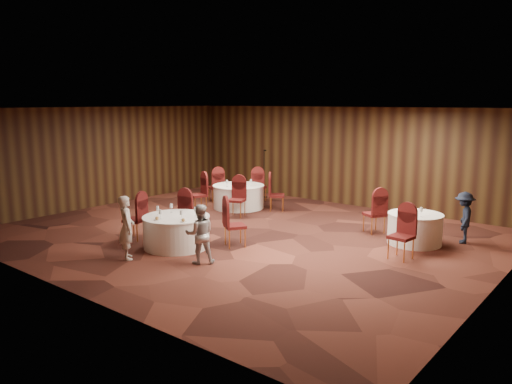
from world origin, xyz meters
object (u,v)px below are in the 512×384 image
Objects in this scene: mic_stand at (264,183)px; woman_a at (127,227)px; table_left at (239,196)px; table_right at (415,228)px; man_c at (464,218)px; woman_b at (200,234)px; table_main at (177,231)px.

woman_a is at bearing -74.86° from mic_stand.
table_left is 0.96× the size of mic_stand.
table_left is 1.18× the size of woman_a.
man_c is at bearing 42.54° from table_right.
table_right is at bearing -173.99° from woman_b.
woman_a is at bearing -59.01° from man_c.
woman_a is 1.10× the size of woman_b.
woman_b is at bearing -54.02° from man_c.
table_right is 1.22m from man_c.
woman_a is at bearing -97.29° from table_main.
woman_b is (3.00, -4.72, 0.26)m from table_left.
woman_b reaches higher than table_right.
man_c is at bearing -176.32° from woman_b.
table_left is 1.27× the size of table_right.
table_main is at bearing -65.17° from man_c.
woman_b is (1.28, -0.51, 0.26)m from table_main.
table_right is at bearing -4.45° from table_left.
table_main is at bearing -70.54° from woman_b.
man_c is (0.88, 0.81, 0.25)m from table_right.
man_c reaches higher than table_left.
mic_stand is 1.36× the size of man_c.
mic_stand is at bearing -43.80° from woman_a.
table_main is 0.95× the size of table_left.
table_left is 5.60m from woman_b.
table_right is 6.85m from mic_stand.
mic_stand is 1.22× the size of woman_a.
mic_stand reaches higher than table_right.
man_c is at bearing 2.86° from table_left.
mic_stand is (-6.43, 2.38, 0.13)m from table_right.
man_c is (5.14, 4.56, 0.25)m from table_main.
table_main is 1.25× the size of man_c.
woman_a is at bearing -131.31° from table_right.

